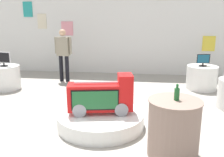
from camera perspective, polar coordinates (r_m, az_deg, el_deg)
ground_plane at (r=4.43m, az=-8.49°, el=-12.59°), size 30.00×30.00×0.00m
back_wall_display at (r=8.72m, az=-0.04°, el=11.61°), size 12.75×0.13×3.19m
main_display_pedestal at (r=4.63m, az=-2.66°, el=-9.39°), size 1.59×1.59×0.26m
novelty_firetruck_tv at (r=4.48m, az=-2.43°, el=-4.40°), size 1.20×0.59×0.72m
display_pedestal_left_rear at (r=7.51m, az=-23.42°, el=0.24°), size 0.81×0.81×0.65m
tv_on_left_rear at (r=7.41m, az=-23.84°, el=4.27°), size 0.48×0.21×0.39m
display_pedestal_center_rear at (r=7.33m, az=20.01°, el=0.23°), size 0.83×0.83×0.65m
tv_on_center_rear at (r=7.23m, az=20.34°, el=4.04°), size 0.36×0.21×0.33m
side_table_round at (r=3.71m, az=14.05°, el=-10.95°), size 0.76×0.76×0.85m
bottle_on_side_table at (r=3.54m, az=14.76°, el=-3.42°), size 0.07×0.07×0.23m
shopper_browsing_near_truck at (r=7.73m, az=-11.17°, el=6.15°), size 0.56×0.25×1.61m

